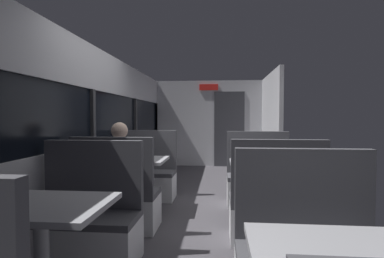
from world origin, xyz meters
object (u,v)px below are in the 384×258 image
Objects in this scene: bench_rear_aisle_facing_end at (275,211)px; dining_table_rear_aisle at (266,170)px; bench_rear_aisle_facing_entry at (259,183)px; bench_near_window_facing_entry at (87,226)px; seated_passenger at (119,183)px; bench_mid_window_facing_entry at (146,178)px; dining_table_near_window at (41,218)px; dining_table_mid_window at (134,166)px; bench_mid_window_facing_end at (117,201)px.

dining_table_rear_aisle is at bearing 90.00° from bench_rear_aisle_facing_end.
dining_table_rear_aisle is 0.77m from bench_rear_aisle_facing_entry.
seated_passenger reaches higher than bench_near_window_facing_entry.
bench_rear_aisle_facing_entry is at bearing 48.37° from bench_near_window_facing_entry.
bench_mid_window_facing_entry is at bearing 153.32° from dining_table_rear_aisle.
bench_mid_window_facing_entry is at bearing 90.00° from dining_table_near_window.
bench_mid_window_facing_entry reaches higher than dining_table_near_window.
bench_near_window_facing_entry is at bearing -161.04° from bench_rear_aisle_facing_end.
bench_rear_aisle_facing_end is 1.82m from seated_passenger.
bench_near_window_facing_entry is (0.00, 0.70, -0.31)m from dining_table_near_window.
dining_table_rear_aisle is (1.79, 1.31, 0.31)m from bench_near_window_facing_entry.
dining_table_near_window is at bearing -90.00° from seated_passenger.
bench_mid_window_facing_entry reaches higher than dining_table_mid_window.
seated_passenger reaches higher than dining_table_rear_aisle.
bench_mid_window_facing_end and bench_rear_aisle_facing_entry have the same top height.
bench_rear_aisle_facing_end is (0.00, -0.70, -0.31)m from dining_table_rear_aisle.
seated_passenger reaches higher than bench_mid_window_facing_entry.
bench_near_window_facing_entry is 0.82m from bench_mid_window_facing_end.
bench_mid_window_facing_end is 1.00× the size of bench_rear_aisle_facing_end.
bench_near_window_facing_entry and bench_rear_aisle_facing_entry have the same top height.
bench_rear_aisle_facing_end is (1.79, -0.90, -0.31)m from dining_table_mid_window.
bench_rear_aisle_facing_end is at bearing 36.29° from dining_table_near_window.
dining_table_near_window is at bearing -90.00° from dining_table_mid_window.
dining_table_near_window is 2.24m from bench_rear_aisle_facing_end.
dining_table_rear_aisle is 0.71× the size of seated_passenger.
seated_passenger is at bearing -147.82° from bench_rear_aisle_facing_entry.
seated_passenger is (0.00, 0.89, 0.21)m from bench_near_window_facing_entry.
dining_table_rear_aisle is at bearing -26.68° from bench_mid_window_facing_entry.
bench_rear_aisle_facing_end is (1.79, 0.62, 0.00)m from bench_near_window_facing_entry.
dining_table_near_window is 0.82× the size of bench_mid_window_facing_entry.
dining_table_near_window is 1.00× the size of dining_table_mid_window.
bench_mid_window_facing_end is (0.00, 1.51, -0.31)m from dining_table_near_window.
bench_mid_window_facing_end is at bearing -90.00° from bench_mid_window_facing_entry.
bench_near_window_facing_entry is at bearing -90.00° from dining_table_mid_window.
bench_mid_window_facing_end is 1.00× the size of bench_rear_aisle_facing_entry.
dining_table_near_window is 2.93m from bench_mid_window_facing_entry.
bench_mid_window_facing_end is at bearing -90.00° from dining_table_mid_window.
seated_passenger is (0.00, 0.07, 0.21)m from bench_mid_window_facing_end.
bench_near_window_facing_entry is 1.00× the size of bench_rear_aisle_facing_end.
bench_rear_aisle_facing_end reaches higher than dining_table_rear_aisle.
bench_near_window_facing_entry and bench_mid_window_facing_end have the same top height.
dining_table_rear_aisle is 0.82× the size of bench_rear_aisle_facing_end.
bench_rear_aisle_facing_entry is (1.79, -0.20, 0.00)m from bench_mid_window_facing_entry.
dining_table_mid_window is (0.00, 1.51, 0.31)m from bench_near_window_facing_entry.
bench_near_window_facing_entry is at bearing -90.00° from seated_passenger.
dining_table_near_window and dining_table_mid_window have the same top height.
bench_mid_window_facing_entry is 1.34m from seated_passenger.
bench_mid_window_facing_end and bench_mid_window_facing_entry have the same top height.
dining_table_near_window is at bearing -143.71° from bench_rear_aisle_facing_end.
bench_mid_window_facing_entry is (0.00, 2.21, 0.00)m from bench_near_window_facing_entry.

